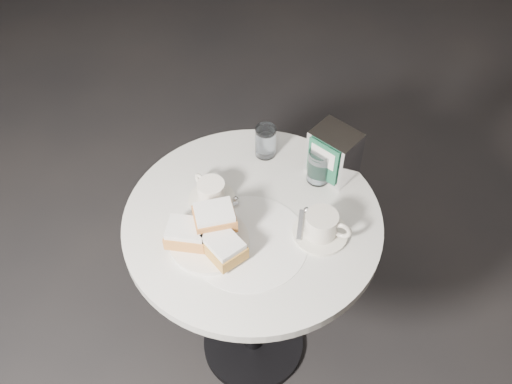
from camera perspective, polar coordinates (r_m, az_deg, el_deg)
The scene contains 9 objects.
ground at distance 2.16m, azimuth -0.26°, elevation -15.02°, with size 7.00×7.00×0.00m, color black.
cafe_table at distance 1.69m, azimuth -0.32°, elevation -6.79°, with size 0.70×0.70×0.74m.
sugar_spill at distance 1.48m, azimuth -0.81°, elevation -4.98°, with size 0.31×0.31×0.00m, color white.
beignet_plate at distance 1.45m, azimuth -4.78°, elevation -4.33°, with size 0.23×0.21×0.10m.
coffee_cup_left at distance 1.56m, azimuth -4.49°, elevation -0.08°, with size 0.17×0.17×0.07m.
coffee_cup_right at distance 1.48m, azimuth 6.58°, elevation -3.45°, with size 0.16×0.16×0.08m.
water_glass_left at distance 1.66m, azimuth 0.96°, elevation 5.04°, with size 0.08×0.08×0.10m.
water_glass_right at distance 1.60m, azimuth 6.33°, elevation 2.58°, with size 0.08×0.08×0.11m.
napkin_dispenser at distance 1.61m, azimuth 7.78°, elevation 3.88°, with size 0.14×0.13×0.15m.
Camera 1 is at (0.46, -0.84, 1.94)m, focal length 40.00 mm.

